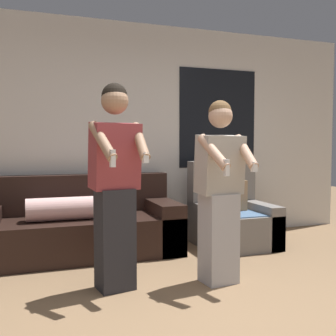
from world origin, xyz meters
TOP-DOWN VIEW (x-y plane):
  - ground_plane at (0.00, 0.00)m, footprint 14.00×14.00m
  - wall_back at (0.02, 2.65)m, footprint 6.09×0.07m
  - couch at (-0.74, 2.16)m, footprint 2.14×0.90m
  - armchair at (1.03, 2.00)m, footprint 0.85×0.85m
  - person_left at (-0.57, 1.01)m, footprint 0.45×0.52m
  - person_right at (0.31, 0.87)m, footprint 0.44×0.49m

SIDE VIEW (x-z plane):
  - ground_plane at x=0.00m, z-range 0.00..0.00m
  - couch at x=-0.74m, z-range -0.12..0.73m
  - armchair at x=1.03m, z-range -0.18..0.81m
  - person_right at x=0.31m, z-range 0.01..1.59m
  - person_left at x=-0.57m, z-range 0.03..1.72m
  - wall_back at x=0.02m, z-range 0.00..2.70m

